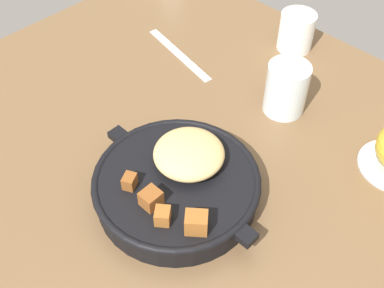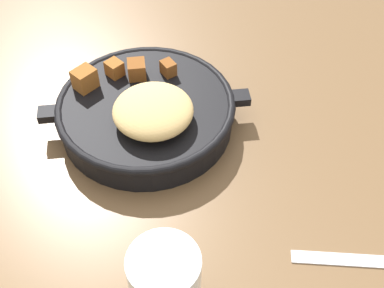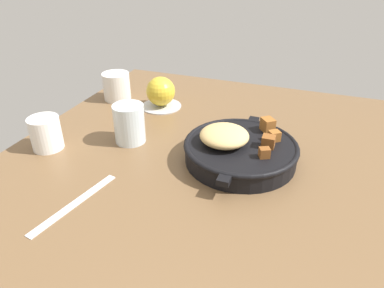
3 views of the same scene
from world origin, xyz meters
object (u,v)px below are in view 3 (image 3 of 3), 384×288
Objects in this scene: white_creamer_pitcher at (46,133)px; water_glass_tall at (129,124)px; cast_iron_skillet at (239,149)px; butter_knife at (75,203)px; red_apple at (161,91)px; ceramic_mug_white at (117,86)px.

water_glass_tall reaches higher than white_creamer_pitcher.
cast_iron_skillet is at bearing -76.87° from white_creamer_pitcher.
water_glass_tall is at bearing -59.57° from white_creamer_pitcher.
white_creamer_pitcher is at bearing 120.43° from water_glass_tall.
water_glass_tall reaches higher than butter_knife.
white_creamer_pitcher is 19.21cm from water_glass_tall.
red_apple reaches higher than ceramic_mug_white.
ceramic_mug_white reaches higher than cast_iron_skillet.
cast_iron_skillet is 3.12× the size of water_glass_tall.
ceramic_mug_white is at bearing 0.05° from white_creamer_pitcher.
cast_iron_skillet is at bearing -126.29° from red_apple.
water_glass_tall is (9.72, -16.55, 0.82)cm from white_creamer_pitcher.
cast_iron_skillet is at bearing -33.75° from butter_knife.
ceramic_mug_white is at bearing 87.61° from red_apple.
cast_iron_skillet is 3.78× the size of white_creamer_pitcher.
butter_knife is (-46.10, -3.45, -4.60)cm from red_apple.
red_apple is 34.40cm from white_creamer_pitcher.
ceramic_mug_white is 1.05× the size of white_creamer_pitcher.
water_glass_tall reaches higher than red_apple.
water_glass_tall is (-0.39, 26.81, 1.68)cm from cast_iron_skillet.
white_creamer_pitcher is 0.83× the size of water_glass_tall.
white_creamer_pitcher is at bearing 103.13° from cast_iron_skillet.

